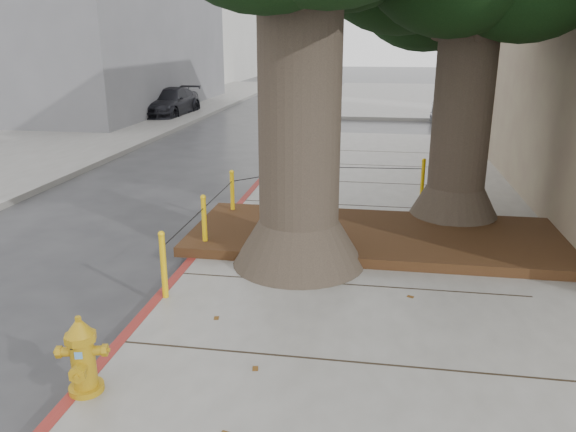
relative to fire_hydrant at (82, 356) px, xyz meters
name	(u,v)px	position (x,y,z in m)	size (l,w,h in m)	color
ground	(291,368)	(1.90, 0.95, -0.55)	(140.00, 140.00, 0.00)	#28282B
sidewalk_far	(468,98)	(7.90, 30.95, -0.47)	(16.00, 20.00, 0.15)	slate
curb_red	(190,265)	(-0.10, 3.45, -0.47)	(0.14, 26.00, 0.16)	maroon
planter_bed	(377,236)	(2.80, 4.85, -0.32)	(6.40, 2.60, 0.16)	black
bollard_ring	(281,200)	(1.03, 5.32, 0.12)	(3.79, 5.39, 0.95)	yellow
fire_hydrant	(82,356)	(0.00, 0.00, 0.00)	(0.44, 0.42, 0.82)	#BF8F13
car_silver	(475,110)	(6.65, 20.28, 0.07)	(1.46, 3.62, 1.23)	#B6B6BB
car_dark	(169,102)	(-6.93, 20.70, 0.11)	(1.83, 4.51, 1.31)	black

